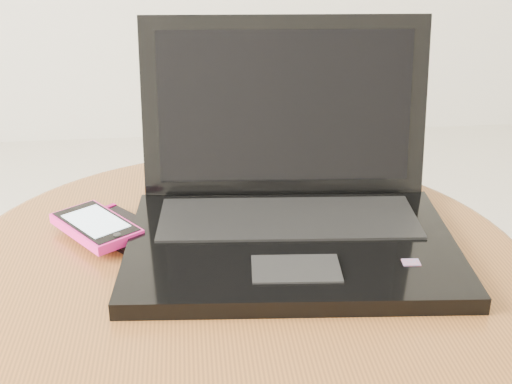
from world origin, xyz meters
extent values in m
cylinder|color=brown|center=(0.08, 0.11, 0.50)|extent=(0.62, 0.62, 0.03)
torus|color=brown|center=(0.08, 0.11, 0.50)|extent=(0.65, 0.65, 0.03)
cube|color=black|center=(0.14, 0.11, 0.53)|extent=(0.38, 0.28, 0.02)
cube|color=black|center=(0.15, 0.16, 0.54)|extent=(0.31, 0.13, 0.00)
cube|color=black|center=(0.14, 0.04, 0.54)|extent=(0.09, 0.06, 0.00)
cube|color=red|center=(0.26, 0.04, 0.54)|extent=(0.02, 0.02, 0.00)
cube|color=black|center=(0.15, 0.25, 0.64)|extent=(0.35, 0.07, 0.22)
cube|color=black|center=(0.15, 0.25, 0.64)|extent=(0.31, 0.05, 0.18)
cube|color=black|center=(-0.05, 0.18, 0.52)|extent=(0.12, 0.12, 0.01)
cube|color=#BD085F|center=(-0.08, 0.22, 0.53)|extent=(0.05, 0.04, 0.00)
cube|color=#ED218B|center=(-0.08, 0.17, 0.53)|extent=(0.11, 0.12, 0.01)
cube|color=black|center=(-0.08, 0.17, 0.54)|extent=(0.11, 0.12, 0.00)
cube|color=silver|center=(-0.08, 0.17, 0.54)|extent=(0.08, 0.09, 0.00)
cylinder|color=black|center=(-0.05, 0.13, 0.54)|extent=(0.01, 0.01, 0.00)
camera|label=1|loc=(0.03, -0.55, 0.89)|focal=47.95mm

